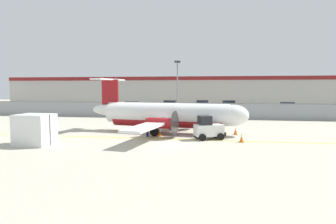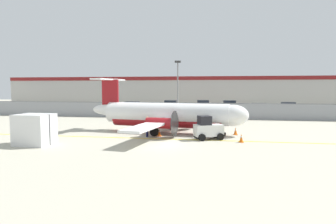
{
  "view_description": "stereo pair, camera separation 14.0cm",
  "coord_description": "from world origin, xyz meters",
  "px_view_note": "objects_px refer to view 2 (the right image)",
  "views": [
    {
      "loc": [
        4.07,
        -21.19,
        4.1
      ],
      "look_at": [
        -0.47,
        6.35,
        1.8
      ],
      "focal_mm": 32.0,
      "sensor_mm": 36.0,
      "label": 1
    },
    {
      "loc": [
        4.21,
        -21.16,
        4.1
      ],
      "look_at": [
        -0.47,
        6.35,
        1.8
      ],
      "focal_mm": 32.0,
      "sensor_mm": 36.0,
      "label": 2
    }
  ],
  "objects_px": {
    "cargo_container": "(35,129)",
    "traffic_cone_far_left": "(236,131)",
    "parked_car_3": "(203,104)",
    "parked_car_5": "(260,108)",
    "parked_car_4": "(229,105)",
    "traffic_cone_near_left": "(159,133)",
    "traffic_cone_near_right": "(209,130)",
    "parked_car_0": "(112,106)",
    "traffic_cone_far_right": "(241,138)",
    "baggage_tug": "(208,129)",
    "parked_car_1": "(133,106)",
    "parked_car_2": "(170,105)",
    "apron_light_pole": "(178,86)",
    "commuter_airplane": "(169,115)",
    "parked_car_6": "(287,107)",
    "ground_crew_worker": "(147,125)"
  },
  "relations": [
    {
      "from": "ground_crew_worker",
      "to": "traffic_cone_near_left",
      "type": "xyz_separation_m",
      "value": [
        0.95,
        0.39,
        -0.64
      ]
    },
    {
      "from": "parked_car_5",
      "to": "parked_car_4",
      "type": "bearing_deg",
      "value": 118.85
    },
    {
      "from": "traffic_cone_far_left",
      "to": "parked_car_6",
      "type": "xyz_separation_m",
      "value": [
        9.64,
        25.24,
        0.58
      ]
    },
    {
      "from": "traffic_cone_near_right",
      "to": "traffic_cone_far_right",
      "type": "xyz_separation_m",
      "value": [
        2.5,
        -4.19,
        0.0
      ]
    },
    {
      "from": "ground_crew_worker",
      "to": "commuter_airplane",
      "type": "bearing_deg",
      "value": -121.46
    },
    {
      "from": "parked_car_0",
      "to": "parked_car_6",
      "type": "bearing_deg",
      "value": -1.1
    },
    {
      "from": "baggage_tug",
      "to": "ground_crew_worker",
      "type": "height_order",
      "value": "baggage_tug"
    },
    {
      "from": "parked_car_2",
      "to": "parked_car_4",
      "type": "bearing_deg",
      "value": -170.44
    },
    {
      "from": "traffic_cone_near_left",
      "to": "parked_car_5",
      "type": "xyz_separation_m",
      "value": [
        11.14,
        23.22,
        0.58
      ]
    },
    {
      "from": "traffic_cone_far_right",
      "to": "parked_car_6",
      "type": "distance_m",
      "value": 30.38
    },
    {
      "from": "parked_car_3",
      "to": "baggage_tug",
      "type": "bearing_deg",
      "value": 92.18
    },
    {
      "from": "parked_car_2",
      "to": "apron_light_pole",
      "type": "distance_m",
      "value": 20.36
    },
    {
      "from": "traffic_cone_near_left",
      "to": "parked_car_5",
      "type": "bearing_deg",
      "value": 64.37
    },
    {
      "from": "traffic_cone_far_right",
      "to": "parked_car_1",
      "type": "bearing_deg",
      "value": 121.32
    },
    {
      "from": "commuter_airplane",
      "to": "cargo_container",
      "type": "height_order",
      "value": "commuter_airplane"
    },
    {
      "from": "parked_car_6",
      "to": "parked_car_5",
      "type": "bearing_deg",
      "value": 47.02
    },
    {
      "from": "parked_car_5",
      "to": "apron_light_pole",
      "type": "distance_m",
      "value": 16.74
    },
    {
      "from": "traffic_cone_far_right",
      "to": "parked_car_0",
      "type": "bearing_deg",
      "value": 126.49
    },
    {
      "from": "parked_car_2",
      "to": "parked_car_3",
      "type": "xyz_separation_m",
      "value": [
        5.95,
        1.9,
        0.0
      ]
    },
    {
      "from": "parked_car_0",
      "to": "traffic_cone_far_right",
      "type": "bearing_deg",
      "value": -58.03
    },
    {
      "from": "cargo_container",
      "to": "traffic_cone_far_left",
      "type": "xyz_separation_m",
      "value": [
        14.41,
        7.08,
        -0.79
      ]
    },
    {
      "from": "commuter_airplane",
      "to": "traffic_cone_far_left",
      "type": "height_order",
      "value": "commuter_airplane"
    },
    {
      "from": "parked_car_0",
      "to": "parked_car_1",
      "type": "relative_size",
      "value": 0.99
    },
    {
      "from": "traffic_cone_near_right",
      "to": "traffic_cone_near_left",
      "type": "bearing_deg",
      "value": -148.45
    },
    {
      "from": "baggage_tug",
      "to": "cargo_container",
      "type": "distance_m",
      "value": 12.86
    },
    {
      "from": "baggage_tug",
      "to": "traffic_cone_near_left",
      "type": "relative_size",
      "value": 4.02
    },
    {
      "from": "baggage_tug",
      "to": "parked_car_4",
      "type": "xyz_separation_m",
      "value": [
        2.66,
        33.28,
        0.04
      ]
    },
    {
      "from": "parked_car_4",
      "to": "apron_light_pole",
      "type": "xyz_separation_m",
      "value": [
        -6.71,
        -21.23,
        3.41
      ]
    },
    {
      "from": "parked_car_3",
      "to": "traffic_cone_near_left",
      "type": "bearing_deg",
      "value": 85.16
    },
    {
      "from": "cargo_container",
      "to": "traffic_cone_far_left",
      "type": "relative_size",
      "value": 3.9
    },
    {
      "from": "apron_light_pole",
      "to": "ground_crew_worker",
      "type": "bearing_deg",
      "value": -94.79
    },
    {
      "from": "parked_car_1",
      "to": "parked_car_3",
      "type": "bearing_deg",
      "value": 39.38
    },
    {
      "from": "commuter_airplane",
      "to": "cargo_container",
      "type": "xyz_separation_m",
      "value": [
        -8.52,
        -7.2,
        -0.5
      ]
    },
    {
      "from": "traffic_cone_far_right",
      "to": "parked_car_4",
      "type": "distance_m",
      "value": 34.11
    },
    {
      "from": "traffic_cone_far_left",
      "to": "apron_light_pole",
      "type": "xyz_separation_m",
      "value": [
        -6.34,
        9.24,
        3.99
      ]
    },
    {
      "from": "parked_car_5",
      "to": "parked_car_6",
      "type": "distance_m",
      "value": 6.27
    },
    {
      "from": "traffic_cone_far_right",
      "to": "parked_car_2",
      "type": "xyz_separation_m",
      "value": [
        -10.68,
        32.52,
        0.58
      ]
    },
    {
      "from": "traffic_cone_far_left",
      "to": "parked_car_6",
      "type": "height_order",
      "value": "parked_car_6"
    },
    {
      "from": "parked_car_1",
      "to": "traffic_cone_near_left",
      "type": "bearing_deg",
      "value": -63.31
    },
    {
      "from": "traffic_cone_far_left",
      "to": "apron_light_pole",
      "type": "relative_size",
      "value": 0.09
    },
    {
      "from": "cargo_container",
      "to": "parked_car_1",
      "type": "xyz_separation_m",
      "value": [
        -1.61,
        30.14,
        -0.21
      ]
    },
    {
      "from": "traffic_cone_far_left",
      "to": "parked_car_3",
      "type": "distance_m",
      "value": 31.12
    },
    {
      "from": "baggage_tug",
      "to": "parked_car_4",
      "type": "height_order",
      "value": "baggage_tug"
    },
    {
      "from": "commuter_airplane",
      "to": "traffic_cone_near_right",
      "type": "relative_size",
      "value": 25.09
    },
    {
      "from": "traffic_cone_near_right",
      "to": "parked_car_0",
      "type": "height_order",
      "value": "parked_car_0"
    },
    {
      "from": "cargo_container",
      "to": "parked_car_3",
      "type": "distance_m",
      "value": 39.14
    },
    {
      "from": "baggage_tug",
      "to": "parked_car_5",
      "type": "relative_size",
      "value": 0.6
    },
    {
      "from": "traffic_cone_near_left",
      "to": "parked_car_6",
      "type": "height_order",
      "value": "parked_car_6"
    },
    {
      "from": "cargo_container",
      "to": "parked_car_5",
      "type": "xyz_separation_m",
      "value": [
        19.2,
        28.35,
        -0.21
      ]
    },
    {
      "from": "parked_car_1",
      "to": "parked_car_5",
      "type": "height_order",
      "value": "same"
    }
  ]
}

